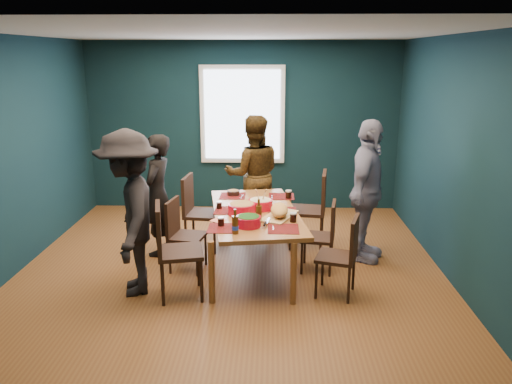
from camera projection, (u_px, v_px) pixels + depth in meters
room at (231, 152)px, 5.88m from camera, size 5.01×5.01×2.71m
dining_table at (255, 216)px, 5.82m from camera, size 1.23×2.02×0.72m
chair_left_far at (196, 207)px, 6.48m from camera, size 0.49×0.49×0.97m
chair_left_mid at (181, 229)px, 5.85m from camera, size 0.45×0.45×0.85m
chair_left_near at (171, 244)px, 5.14m from camera, size 0.55×0.55×1.01m
chair_right_far at (315, 204)px, 6.53m from camera, size 0.52×0.52×1.02m
chair_right_mid at (325, 231)px, 5.81m from camera, size 0.44×0.44×0.84m
chair_right_near at (344, 251)px, 5.19m from camera, size 0.49×0.49×0.87m
person_far_left at (158, 195)px, 6.26m from camera, size 0.45×0.61×1.54m
person_back at (253, 175)px, 7.05m from camera, size 0.89×0.73×1.68m
person_right at (367, 192)px, 6.04m from camera, size 0.76×1.11×1.75m
person_near_left at (130, 213)px, 5.20m from camera, size 0.91×1.26×1.76m
bowl_salad at (242, 208)px, 5.66m from camera, size 0.31×0.31×0.13m
bowl_dumpling at (260, 204)px, 5.85m from camera, size 0.28×0.28×0.26m
bowl_herbs at (248, 221)px, 5.26m from camera, size 0.27×0.27×0.12m
cutting_board at (279, 211)px, 5.56m from camera, size 0.46×0.69×0.15m
small_bowl at (233, 193)px, 6.44m from camera, size 0.16×0.16×0.07m
beer_bottle_a at (235, 225)px, 5.04m from camera, size 0.07×0.07×0.26m
beer_bottle_b at (259, 213)px, 5.39m from camera, size 0.07×0.07×0.25m
cola_glass_a at (221, 221)px, 5.28m from camera, size 0.07×0.07×0.10m
cola_glass_b at (293, 217)px, 5.40m from camera, size 0.08×0.08×0.10m
cola_glass_c at (289, 194)px, 6.28m from camera, size 0.08×0.08×0.11m
cola_glass_d at (219, 205)px, 5.86m from camera, size 0.07×0.07×0.09m
napkin_a at (286, 209)px, 5.86m from camera, size 0.18×0.18×0.00m
napkin_b at (218, 220)px, 5.46m from camera, size 0.19×0.19×0.00m
napkin_c at (289, 232)px, 5.11m from camera, size 0.16×0.16×0.00m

